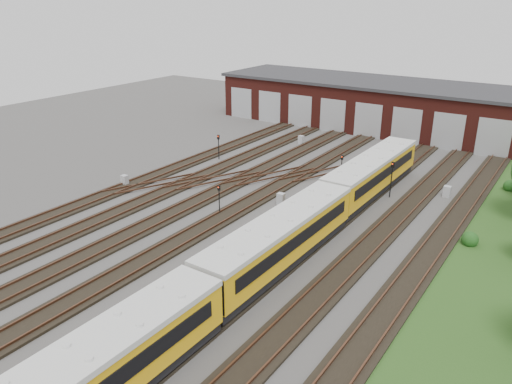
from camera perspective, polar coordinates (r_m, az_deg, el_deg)
The scene contains 15 objects.
ground at distance 37.91m, azimuth -4.60°, elevation -5.53°, with size 120.00×120.00×0.00m, color #43423F.
track_network at distance 38.37m, azimuth -4.26°, elevation -5.00°, with size 30.40×70.00×0.33m.
maintenance_shed at distance 70.88m, azimuth 16.09°, elevation 9.35°, with size 51.00×12.50×6.35m.
metro_train at distance 33.55m, azimuth 2.82°, elevation -5.49°, with size 2.94×47.65×3.23m.
signal_mast_0 at distance 55.93m, azimuth -4.31°, elevation 5.54°, with size 0.28×0.26×2.82m.
signal_mast_1 at distance 41.53m, azimuth -4.24°, elevation -0.47°, with size 0.22×0.21×2.61m.
signal_mast_2 at distance 49.51m, azimuth 9.76°, elevation 3.07°, with size 0.23×0.22×2.75m.
signal_mast_3 at distance 46.51m, azimuth 15.25°, elevation 1.88°, with size 0.28×0.26×3.38m.
relay_cabinet_0 at distance 49.98m, azimuth -14.77°, elevation 1.30°, with size 0.61×0.51×1.02m, color #B6B8BB.
relay_cabinet_1 at distance 62.36m, azimuth 5.18°, elevation 5.96°, with size 0.63×0.52×1.04m, color #B6B8BB.
relay_cabinet_2 at distance 43.97m, azimuth 2.86°, elevation -0.78°, with size 0.62×0.52×1.04m, color #B6B8BB.
relay_cabinet_3 at distance 45.86m, azimuth 11.81°, elevation -0.25°, with size 0.64×0.53×1.07m, color #B6B8BB.
relay_cabinet_4 at distance 48.76m, azimuth 20.99°, elevation 0.05°, with size 0.63×0.52×1.05m, color #B6B8BB.
bush_0 at distance 40.13m, azimuth 23.30°, elevation -4.79°, with size 1.22×1.22×1.22m, color #164012.
bush_1 at distance 52.78m, azimuth 27.06°, elevation 0.77°, with size 1.21×1.21×1.21m, color #164012.
Camera 1 is at (21.37, -26.13, 17.25)m, focal length 35.00 mm.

